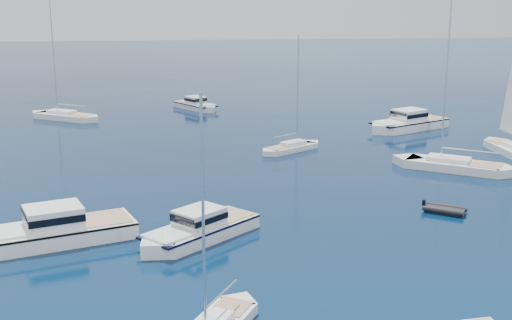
# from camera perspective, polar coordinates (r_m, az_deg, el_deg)

# --- Properties ---
(ground) EXTENTS (400.00, 400.00, 0.00)m
(ground) POSITION_cam_1_polar(r_m,az_deg,el_deg) (35.32, 9.52, -13.07)
(ground) COLOR navy
(ground) RESTS_ON ground
(motor_cruiser_left) EXTENTS (9.52, 9.04, 2.64)m
(motor_cruiser_left) POSITION_cam_1_polar(r_m,az_deg,el_deg) (45.31, -4.94, -6.67)
(motor_cruiser_left) COLOR silver
(motor_cruiser_left) RESTS_ON ground
(motor_cruiser_centre) EXTENTS (12.43, 7.41, 3.12)m
(motor_cruiser_centre) POSITION_cam_1_polar(r_m,az_deg,el_deg) (46.55, -16.80, -6.67)
(motor_cruiser_centre) COLOR white
(motor_cruiser_centre) RESTS_ON ground
(motor_cruiser_distant) EXTENTS (12.08, 8.55, 3.08)m
(motor_cruiser_distant) POSITION_cam_1_polar(r_m,az_deg,el_deg) (82.35, 12.57, 2.51)
(motor_cruiser_distant) COLOR white
(motor_cruiser_distant) RESTS_ON ground
(motor_cruiser_horizon) EXTENTS (6.94, 8.69, 2.27)m
(motor_cruiser_horizon) POSITION_cam_1_polar(r_m,az_deg,el_deg) (94.74, -5.02, 4.28)
(motor_cruiser_horizon) COLOR silver
(motor_cruiser_horizon) RESTS_ON ground
(sailboat_mid_r) EXTENTS (11.62, 9.28, 17.56)m
(sailboat_mid_r) POSITION_cam_1_polar(r_m,az_deg,el_deg) (64.84, 16.25, -0.80)
(sailboat_mid_r) COLOR white
(sailboat_mid_r) RESTS_ON ground
(sailboat_centre) EXTENTS (8.01, 6.48, 12.15)m
(sailboat_centre) POSITION_cam_1_polar(r_m,az_deg,el_deg) (69.87, 2.97, 0.80)
(sailboat_centre) COLOR silver
(sailboat_centre) RESTS_ON ground
(sailboat_far_l) EXTENTS (10.98, 8.36, 16.38)m
(sailboat_far_l) POSITION_cam_1_polar(r_m,az_deg,el_deg) (90.35, -15.78, 3.32)
(sailboat_far_l) COLOR white
(sailboat_far_l) RESTS_ON ground
(tender_yellow) EXTENTS (3.67, 4.43, 0.95)m
(tender_yellow) POSITION_cam_1_polar(r_m,az_deg,el_deg) (48.47, -16.78, -5.83)
(tender_yellow) COLOR #C2740B
(tender_yellow) RESTS_ON ground
(tender_grey_near) EXTENTS (3.60, 3.29, 0.95)m
(tender_grey_near) POSITION_cam_1_polar(r_m,az_deg,el_deg) (52.31, 15.57, -4.28)
(tender_grey_near) COLOR black
(tender_grey_near) RESTS_ON ground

